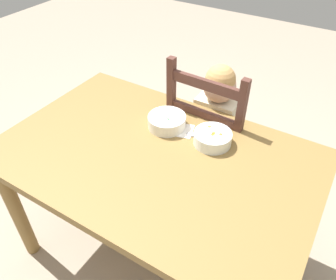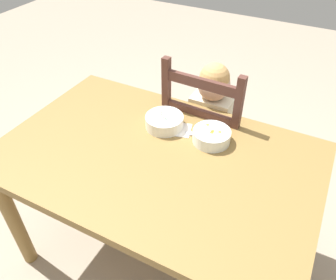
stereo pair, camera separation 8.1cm
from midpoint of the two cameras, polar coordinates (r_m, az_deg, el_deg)
The scene contains 8 objects.
ground_plane at distance 2.03m, azimuth -2.79°, elevation -18.27°, with size 8.00×8.00×0.00m, color tan.
dining_table at distance 1.53m, azimuth -3.53°, elevation -5.32°, with size 1.39×0.89×0.74m.
dining_chair at distance 1.95m, azimuth 5.38°, elevation -0.40°, with size 0.43×0.43×1.01m.
child_figure at distance 1.85m, azimuth 5.71°, elevation 3.36°, with size 0.32×0.31×0.95m.
bowl_of_peas at distance 1.60m, azimuth -2.07°, elevation 3.19°, with size 0.18×0.18×0.06m.
bowl_of_carrots at distance 1.51m, azimuth 5.90°, elevation 0.69°, with size 0.17×0.17×0.06m.
spoon at distance 1.56m, azimuth 2.89°, elevation 0.95°, with size 0.14×0.04×0.01m.
paper_napkin at distance 1.59m, azimuth 0.26°, elevation 1.77°, with size 0.12×0.11×0.00m, color white.
Camera 2 is at (0.55, -0.94, 1.71)m, focal length 35.86 mm.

